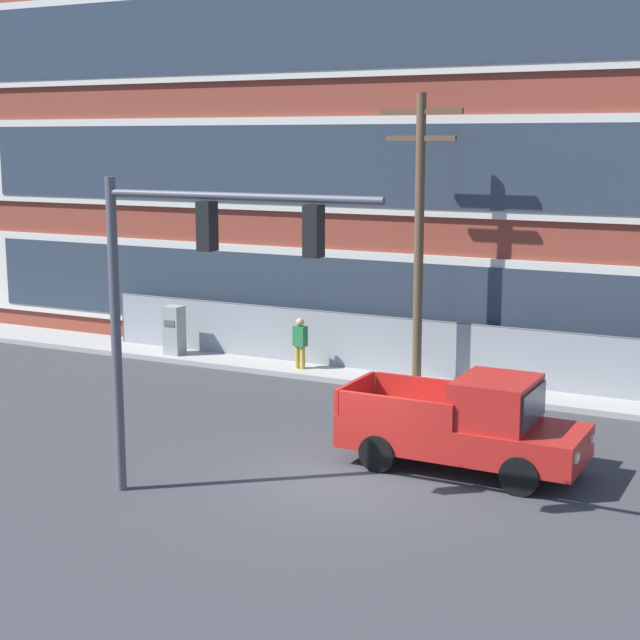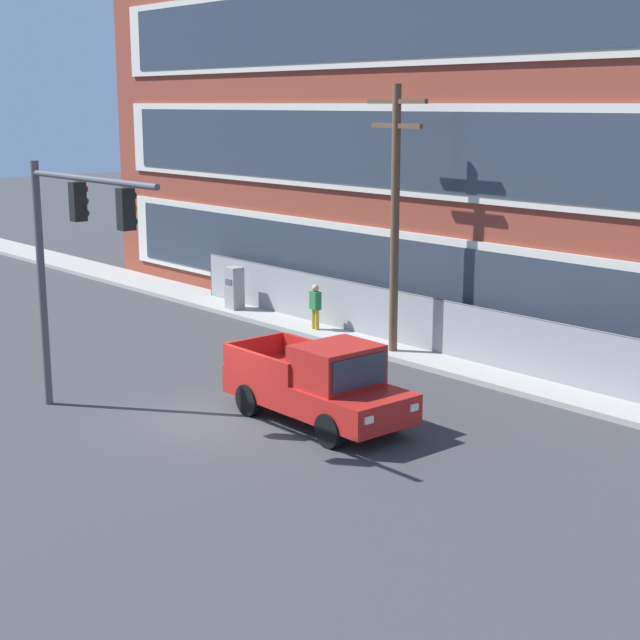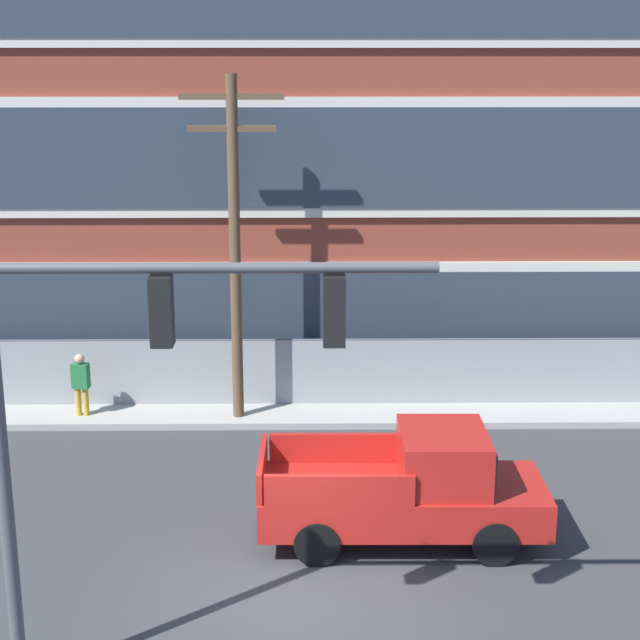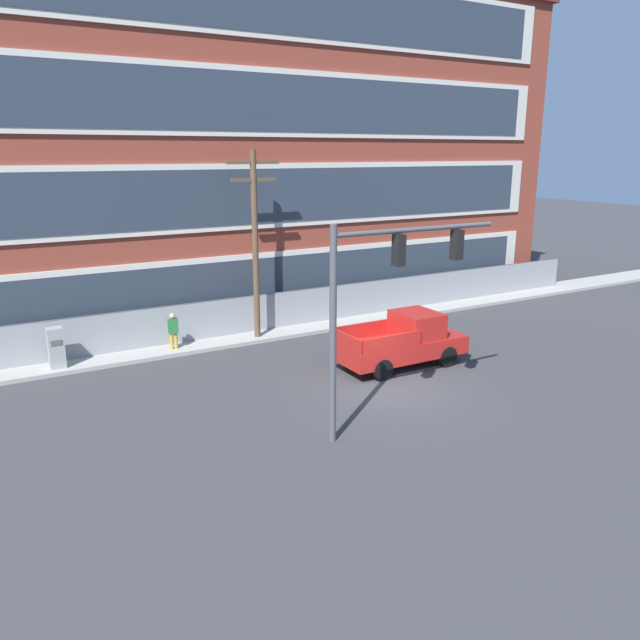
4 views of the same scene
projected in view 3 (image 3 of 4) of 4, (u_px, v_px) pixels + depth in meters
name	position (u px, v px, depth m)	size (l,w,h in m)	color
ground_plane	(288.00, 597.00, 15.87)	(160.00, 160.00, 0.00)	#38383A
sidewalk_building_side	(295.00, 411.00, 23.99)	(80.00, 2.08, 0.16)	#9E9B93
brick_mill_building	(249.00, 70.00, 28.55)	(38.06, 12.27, 16.27)	brown
chain_link_fence	(432.00, 373.00, 24.17)	(31.35, 0.06, 1.83)	gray
traffic_signal_mast	(123.00, 383.00, 12.52)	(5.74, 0.43, 6.22)	#4C4C51
pickup_truck_red	(409.00, 489.00, 17.55)	(5.17, 2.14, 2.07)	#AD1E19
utility_pole_near_corner	(235.00, 237.00, 22.37)	(2.33, 0.26, 8.14)	brown
pedestrian_near_cabinet	(81.00, 383.00, 23.32)	(0.43, 0.30, 1.69)	#B7932D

